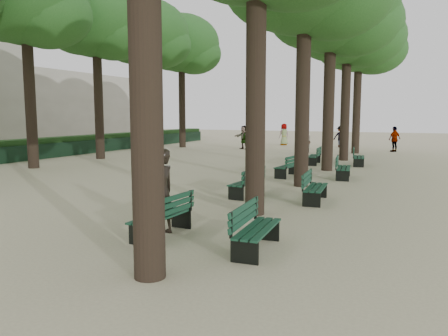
% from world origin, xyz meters
% --- Properties ---
extents(ground, '(120.00, 120.00, 0.00)m').
position_xyz_m(ground, '(0.00, 0.00, 0.00)').
color(ground, '#BEB690').
rests_on(ground, ground).
extents(tree_central_3, '(6.00, 6.00, 9.95)m').
position_xyz_m(tree_central_3, '(1.50, 13.00, 7.65)').
color(tree_central_3, '#33261C').
rests_on(tree_central_3, ground).
extents(tree_central_4, '(6.00, 6.00, 9.95)m').
position_xyz_m(tree_central_4, '(1.50, 18.00, 7.65)').
color(tree_central_4, '#33261C').
rests_on(tree_central_4, ground).
extents(tree_central_5, '(6.00, 6.00, 9.95)m').
position_xyz_m(tree_central_5, '(1.50, 23.00, 7.65)').
color(tree_central_5, '#33261C').
rests_on(tree_central_5, ground).
extents(tree_far_3, '(6.00, 6.00, 10.45)m').
position_xyz_m(tree_far_3, '(-12.00, 13.00, 8.14)').
color(tree_far_3, '#33261C').
rests_on(tree_far_3, ground).
extents(tree_far_4, '(6.00, 6.00, 10.45)m').
position_xyz_m(tree_far_4, '(-12.00, 18.00, 8.14)').
color(tree_far_4, '#33261C').
rests_on(tree_far_4, ground).
extents(tree_far_5, '(6.00, 6.00, 10.45)m').
position_xyz_m(tree_far_5, '(-12.00, 23.00, 8.14)').
color(tree_far_5, '#33261C').
rests_on(tree_far_5, ground).
extents(bench_left_0, '(0.67, 1.83, 0.92)m').
position_xyz_m(bench_left_0, '(0.37, 0.17, 0.27)').
color(bench_left_0, black).
rests_on(bench_left_0, ground).
extents(bench_left_1, '(0.69, 1.83, 0.92)m').
position_xyz_m(bench_left_1, '(0.37, 5.33, 0.27)').
color(bench_left_1, black).
rests_on(bench_left_1, ground).
extents(bench_left_2, '(0.75, 1.85, 0.92)m').
position_xyz_m(bench_left_2, '(0.37, 10.18, 0.27)').
color(bench_left_2, black).
rests_on(bench_left_2, ground).
extents(bench_left_3, '(0.72, 1.84, 0.92)m').
position_xyz_m(bench_left_3, '(0.37, 15.27, 0.27)').
color(bench_left_3, black).
rests_on(bench_left_3, ground).
extents(bench_right_0, '(0.68, 1.83, 0.92)m').
position_xyz_m(bench_right_0, '(2.63, 0.03, 0.27)').
color(bench_right_0, black).
rests_on(bench_right_0, ground).
extents(bench_right_1, '(0.71, 1.84, 0.92)m').
position_xyz_m(bench_right_1, '(2.63, 5.27, 0.27)').
color(bench_right_1, black).
rests_on(bench_right_1, ground).
extents(bench_right_2, '(0.78, 1.86, 0.92)m').
position_xyz_m(bench_right_2, '(2.63, 10.60, 0.27)').
color(bench_right_2, black).
rests_on(bench_right_2, ground).
extents(bench_right_3, '(0.78, 1.86, 0.92)m').
position_xyz_m(bench_right_3, '(2.63, 15.66, 0.27)').
color(bench_right_3, black).
rests_on(bench_right_3, ground).
extents(man_with_map, '(0.71, 0.83, 1.92)m').
position_xyz_m(man_with_map, '(0.30, 0.28, 0.96)').
color(man_with_map, black).
rests_on(man_with_map, ground).
extents(pedestrian_a, '(0.45, 0.82, 1.61)m').
position_xyz_m(pedestrian_a, '(-1.64, 21.91, 0.80)').
color(pedestrian_a, '#262628').
rests_on(pedestrian_a, ground).
extents(pedestrian_c, '(0.95, 1.04, 1.80)m').
position_xyz_m(pedestrian_c, '(3.87, 25.32, 0.90)').
color(pedestrian_c, '#262628').
rests_on(pedestrian_c, ground).
extents(pedestrian_e, '(1.68, 1.00, 1.81)m').
position_xyz_m(pedestrian_e, '(-6.76, 23.20, 0.90)').
color(pedestrian_e, '#262628').
rests_on(pedestrian_e, ground).
extents(pedestrian_b, '(1.12, 0.37, 1.72)m').
position_xyz_m(pedestrian_b, '(-0.32, 28.00, 0.86)').
color(pedestrian_b, '#262628').
rests_on(pedestrian_b, ground).
extents(pedestrian_d, '(0.85, 0.95, 1.86)m').
position_xyz_m(pedestrian_d, '(-5.20, 28.70, 0.93)').
color(pedestrian_d, '#262628').
rests_on(pedestrian_d, ground).
extents(fence, '(0.08, 42.00, 0.90)m').
position_xyz_m(fence, '(-15.00, 11.00, 0.45)').
color(fence, black).
rests_on(fence, ground).
extents(hedge, '(1.20, 42.00, 1.20)m').
position_xyz_m(hedge, '(-15.70, 11.00, 0.60)').
color(hedge, '#173A14').
rests_on(hedge, ground).
extents(building_far, '(12.00, 16.00, 7.00)m').
position_xyz_m(building_far, '(-33.00, 30.00, 3.50)').
color(building_far, '#B7B2A3').
rests_on(building_far, ground).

